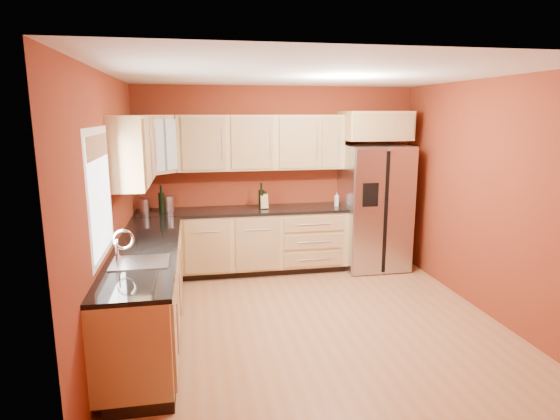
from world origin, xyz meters
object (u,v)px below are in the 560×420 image
canister_left (145,206)px  soap_dispenser (337,199)px  wine_bottle_a (161,199)px  knife_block (264,201)px  refrigerator (374,207)px

canister_left → soap_dispenser: canister_left is taller
wine_bottle_a → canister_left: bearing=-171.6°
knife_block → soap_dispenser: bearing=-8.1°
canister_left → knife_block: (1.60, 0.03, 0.00)m
wine_bottle_a → knife_block: wine_bottle_a is taller
soap_dispenser → refrigerator: bearing=-5.1°
refrigerator → canister_left: (-3.20, 0.04, 0.13)m
refrigerator → wine_bottle_a: 2.99m
canister_left → knife_block: bearing=1.1°
canister_left → refrigerator: bearing=-0.6°
refrigerator → knife_block: 1.61m
knife_block → refrigerator: bearing=-9.5°
refrigerator → soap_dispenser: (-0.55, 0.05, 0.13)m
refrigerator → wine_bottle_a: (-2.98, 0.07, 0.21)m
refrigerator → soap_dispenser: size_ratio=9.36×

